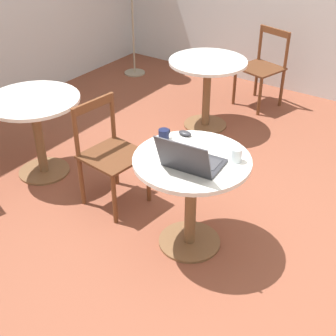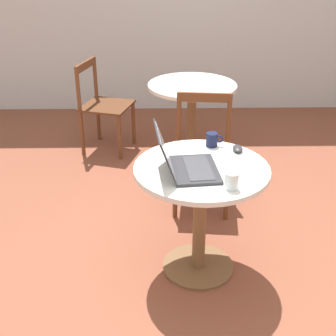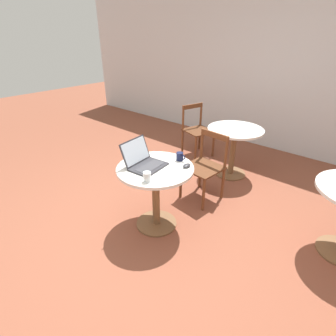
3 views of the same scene
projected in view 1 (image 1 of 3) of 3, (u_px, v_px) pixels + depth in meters
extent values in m
plane|color=brown|center=(207.00, 262.00, 3.26)|extent=(16.00, 16.00, 0.00)
cylinder|color=brown|center=(189.00, 241.00, 3.44)|extent=(0.45, 0.45, 0.02)
cylinder|color=brown|center=(191.00, 203.00, 3.25)|extent=(0.08, 0.08, 0.67)
cylinder|color=silver|center=(192.00, 160.00, 3.06)|extent=(0.78, 0.78, 0.03)
cylinder|color=brown|center=(205.00, 124.00, 5.01)|extent=(0.45, 0.45, 0.02)
cylinder|color=brown|center=(206.00, 95.00, 4.83)|extent=(0.08, 0.08, 0.67)
cylinder|color=silver|center=(208.00, 62.00, 4.64)|extent=(0.78, 0.78, 0.03)
cylinder|color=brown|center=(44.00, 171.00, 4.24)|extent=(0.45, 0.45, 0.02)
cylinder|color=brown|center=(39.00, 137.00, 4.05)|extent=(0.08, 0.08, 0.67)
cylinder|color=silver|center=(32.00, 100.00, 3.87)|extent=(0.78, 0.78, 0.03)
cylinder|color=brown|center=(149.00, 178.00, 3.76)|extent=(0.04, 0.04, 0.43)
cylinder|color=brown|center=(114.00, 199.00, 3.52)|extent=(0.04, 0.04, 0.43)
cylinder|color=brown|center=(116.00, 162.00, 3.97)|extent=(0.04, 0.04, 0.43)
cylinder|color=brown|center=(82.00, 181.00, 3.73)|extent=(0.04, 0.04, 0.43)
cube|color=#562F1A|center=(113.00, 155.00, 3.63)|extent=(0.47, 0.47, 0.02)
cylinder|color=brown|center=(113.00, 116.00, 3.74)|extent=(0.04, 0.04, 0.40)
cylinder|color=brown|center=(76.00, 133.00, 3.50)|extent=(0.04, 0.04, 0.40)
cube|color=brown|center=(93.00, 105.00, 3.53)|extent=(0.41, 0.07, 0.07)
cylinder|color=brown|center=(260.00, 97.00, 5.12)|extent=(0.04, 0.04, 0.43)
cylinder|color=brown|center=(234.00, 86.00, 5.37)|extent=(0.04, 0.04, 0.43)
cylinder|color=brown|center=(282.00, 88.00, 5.33)|extent=(0.04, 0.04, 0.43)
cylinder|color=brown|center=(256.00, 78.00, 5.57)|extent=(0.04, 0.04, 0.43)
cube|color=#562F1A|center=(260.00, 68.00, 5.22)|extent=(0.53, 0.53, 0.02)
cylinder|color=brown|center=(287.00, 51.00, 5.09)|extent=(0.04, 0.04, 0.40)
cylinder|color=brown|center=(260.00, 42.00, 5.34)|extent=(0.04, 0.04, 0.40)
cube|color=brown|center=(275.00, 32.00, 5.12)|extent=(0.13, 0.40, 0.07)
cylinder|color=#9E937F|center=(135.00, 73.00, 6.30)|extent=(0.28, 0.28, 0.02)
cylinder|color=#9E937F|center=(133.00, 28.00, 5.97)|extent=(0.02, 0.02, 1.21)
cube|color=#2D2D33|center=(195.00, 162.00, 2.99)|extent=(0.28, 0.38, 0.02)
cube|color=#38383D|center=(196.00, 159.00, 3.00)|extent=(0.17, 0.31, 0.00)
cube|color=#2D2D33|center=(183.00, 157.00, 2.80)|extent=(0.13, 0.36, 0.24)
cube|color=silver|center=(183.00, 157.00, 2.80)|extent=(0.11, 0.33, 0.21)
ellipsoid|color=#2D2D33|center=(185.00, 133.00, 3.31)|extent=(0.06, 0.10, 0.03)
cylinder|color=#141938|center=(164.00, 135.00, 3.23)|extent=(0.07, 0.07, 0.09)
torus|color=#141938|center=(168.00, 132.00, 3.26)|extent=(0.05, 0.01, 0.05)
cylinder|color=silver|center=(236.00, 155.00, 3.00)|extent=(0.07, 0.07, 0.09)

